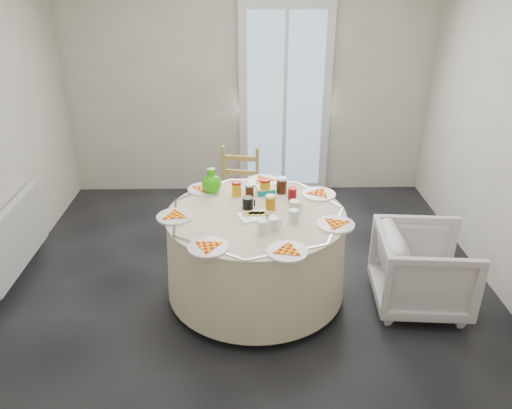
{
  "coord_description": "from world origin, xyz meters",
  "views": [
    {
      "loc": [
        -0.02,
        -3.44,
        2.43
      ],
      "look_at": [
        0.05,
        -0.1,
        0.8
      ],
      "focal_mm": 35.0,
      "sensor_mm": 36.0,
      "label": 1
    }
  ],
  "objects_px": {
    "radiator": "(17,236)",
    "armchair": "(424,261)",
    "table": "(256,253)",
    "green_pitcher": "(211,177)",
    "wooden_chair": "(238,191)"
  },
  "relations": [
    {
      "from": "armchair",
      "to": "green_pitcher",
      "type": "distance_m",
      "value": 1.78
    },
    {
      "from": "table",
      "to": "green_pitcher",
      "type": "relative_size",
      "value": 6.73
    },
    {
      "from": "table",
      "to": "green_pitcher",
      "type": "xyz_separation_m",
      "value": [
        -0.35,
        0.38,
        0.49
      ]
    },
    {
      "from": "table",
      "to": "green_pitcher",
      "type": "height_order",
      "value": "green_pitcher"
    },
    {
      "from": "armchair",
      "to": "green_pitcher",
      "type": "relative_size",
      "value": 3.38
    },
    {
      "from": "table",
      "to": "armchair",
      "type": "distance_m",
      "value": 1.28
    },
    {
      "from": "armchair",
      "to": "table",
      "type": "bearing_deg",
      "value": 86.99
    },
    {
      "from": "radiator",
      "to": "armchair",
      "type": "height_order",
      "value": "armchair"
    },
    {
      "from": "radiator",
      "to": "green_pitcher",
      "type": "height_order",
      "value": "green_pitcher"
    },
    {
      "from": "radiator",
      "to": "green_pitcher",
      "type": "xyz_separation_m",
      "value": [
        1.63,
        0.08,
        0.49
      ]
    },
    {
      "from": "table",
      "to": "armchair",
      "type": "bearing_deg",
      "value": -7.58
    },
    {
      "from": "wooden_chair",
      "to": "armchair",
      "type": "relative_size",
      "value": 1.23
    },
    {
      "from": "radiator",
      "to": "armchair",
      "type": "bearing_deg",
      "value": -8.16
    },
    {
      "from": "radiator",
      "to": "table",
      "type": "bearing_deg",
      "value": -8.53
    },
    {
      "from": "radiator",
      "to": "armchair",
      "type": "distance_m",
      "value": 3.29
    }
  ]
}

